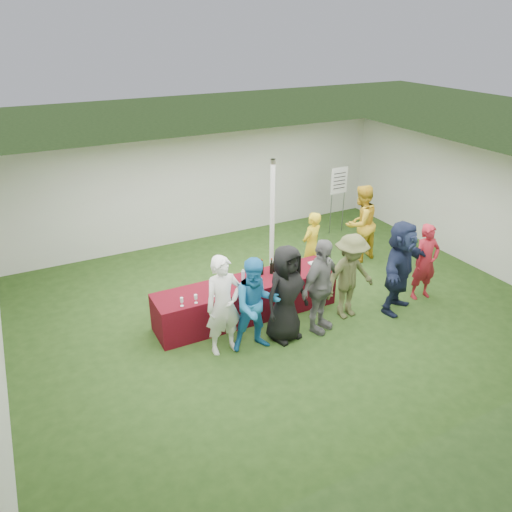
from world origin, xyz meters
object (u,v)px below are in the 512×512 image
customer_1 (256,305)px  customer_4 (350,277)px  customer_2 (286,294)px  customer_6 (425,262)px  wine_list_sign (339,186)px  staff_pourer (311,246)px  staff_back (360,224)px  customer_5 (400,267)px  serving_table (247,299)px  customer_3 (321,286)px  dump_bucket (327,264)px  customer_0 (224,305)px

customer_1 → customer_4: 2.06m
customer_2 → customer_6: bearing=-12.7°
wine_list_sign → customer_4: wine_list_sign is taller
customer_1 → customer_4: customer_1 is taller
wine_list_sign → staff_pourer: size_ratio=1.16×
customer_4 → customer_6: (1.82, -0.10, -0.05)m
staff_back → customer_5: 2.31m
customer_2 → customer_6: 3.26m
wine_list_sign → customer_6: 3.75m
serving_table → wine_list_sign: size_ratio=2.00×
customer_3 → customer_4: (0.76, 0.14, -0.05)m
wine_list_sign → customer_3: size_ratio=0.99×
customer_1 → customer_4: bearing=14.0°
serving_table → customer_6: 3.72m
customer_3 → customer_5: 1.76m
customer_2 → customer_5: customer_5 is taller
wine_list_sign → customer_1: size_ratio=1.04×
customer_3 → customer_5: bearing=-26.3°
staff_back → customer_4: size_ratio=1.08×
staff_pourer → customer_5: bearing=90.5°
dump_bucket → customer_5: (1.07, -0.90, 0.10)m
dump_bucket → customer_4: customer_4 is taller
wine_list_sign → customer_3: 4.82m
staff_pourer → customer_4: 1.70m
customer_2 → customer_4: customer_2 is taller
dump_bucket → staff_pourer: staff_pourer is taller
customer_2 → customer_4: (1.45, 0.08, -0.05)m
serving_table → staff_back: (3.49, 1.06, 0.55)m
wine_list_sign → customer_5: bearing=-108.4°
serving_table → customer_1: customer_1 is taller
staff_back → customer_4: (-1.75, -1.95, -0.07)m
customer_2 → customer_6: (3.26, -0.02, -0.10)m
dump_bucket → customer_4: 0.67m
customer_6 → customer_3: bearing=-173.1°
customer_4 → customer_5: customer_5 is taller
serving_table → customer_4: size_ratio=2.10×
customer_1 → customer_5: customer_5 is taller
customer_4 → staff_back: bearing=43.9°
customer_4 → customer_6: bearing=-7.4°
staff_pourer → customer_2: bearing=25.0°
wine_list_sign → customer_2: bearing=-135.4°
serving_table → wine_list_sign: (4.01, 2.70, 0.94)m
staff_pourer → customer_3: customer_3 is taller
customer_0 → wine_list_sign: bearing=34.0°
customer_1 → customer_6: bearing=10.9°
staff_back → customer_3: (-2.51, -2.09, -0.01)m
customer_0 → customer_5: 3.59m
serving_table → customer_0: customer_0 is taller
serving_table → customer_0: (-0.84, -0.82, 0.53)m
dump_bucket → customer_5: 1.41m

